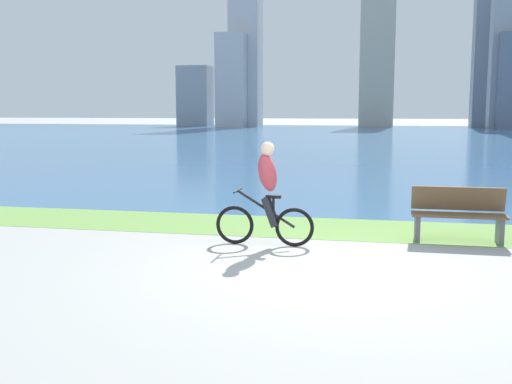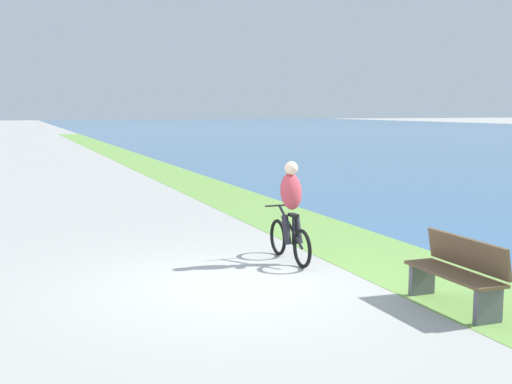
{
  "view_description": "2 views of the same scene",
  "coord_description": "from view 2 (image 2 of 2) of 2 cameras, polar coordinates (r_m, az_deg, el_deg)",
  "views": [
    {
      "loc": [
        0.76,
        -8.06,
        2.16
      ],
      "look_at": [
        -1.19,
        1.2,
        0.88
      ],
      "focal_mm": 42.48,
      "sensor_mm": 36.0,
      "label": 1
    },
    {
      "loc": [
        8.52,
        -2.98,
        2.5
      ],
      "look_at": [
        -1.42,
        0.85,
        1.14
      ],
      "focal_mm": 45.45,
      "sensor_mm": 36.0,
      "label": 2
    }
  ],
  "objects": [
    {
      "name": "grass_strip_bayside",
      "position": [
        10.66,
        13.35,
        -6.45
      ],
      "size": [
        120.0,
        2.07,
        0.01
      ],
      "primitive_type": "cube",
      "color": "#6B9947",
      "rests_on": "ground"
    },
    {
      "name": "bench_near_path",
      "position": [
        8.61,
        17.29,
        -6.83
      ],
      "size": [
        1.5,
        0.47,
        0.9
      ],
      "color": "brown",
      "rests_on": "ground"
    },
    {
      "name": "ground_plane",
      "position": [
        9.37,
        -1.74,
        -8.2
      ],
      "size": [
        300.0,
        300.0,
        0.0
      ],
      "primitive_type": "plane",
      "color": "#9E9E99"
    },
    {
      "name": "cyclist_lead",
      "position": [
        10.61,
        3.06,
        -1.76
      ],
      "size": [
        1.6,
        0.52,
        1.67
      ],
      "color": "black",
      "rests_on": "ground"
    }
  ]
}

